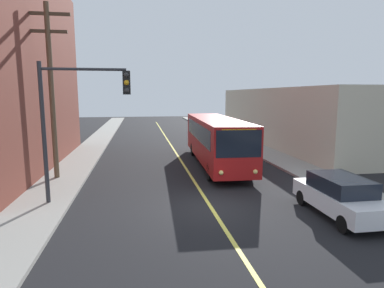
{
  "coord_description": "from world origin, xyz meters",
  "views": [
    {
      "loc": [
        -2.95,
        -13.0,
        4.78
      ],
      "look_at": [
        0.0,
        5.05,
        2.0
      ],
      "focal_mm": 30.23,
      "sensor_mm": 36.0,
      "label": 1
    }
  ],
  "objects_px": {
    "utility_pole_near": "(51,84)",
    "traffic_signal_left_corner": "(80,106)",
    "parked_car_white": "(340,196)",
    "city_bus": "(216,139)"
  },
  "relations": [
    {
      "from": "parked_car_white",
      "to": "traffic_signal_left_corner",
      "type": "distance_m",
      "value": 11.26
    },
    {
      "from": "city_bus",
      "to": "utility_pole_near",
      "type": "distance_m",
      "value": 10.77
    },
    {
      "from": "utility_pole_near",
      "to": "traffic_signal_left_corner",
      "type": "xyz_separation_m",
      "value": [
        2.24,
        -4.51,
        -1.08
      ]
    },
    {
      "from": "traffic_signal_left_corner",
      "to": "city_bus",
      "type": "bearing_deg",
      "value": 42.72
    },
    {
      "from": "traffic_signal_left_corner",
      "to": "parked_car_white",
      "type": "bearing_deg",
      "value": -17.27
    },
    {
      "from": "parked_car_white",
      "to": "utility_pole_near",
      "type": "relative_size",
      "value": 0.47
    },
    {
      "from": "city_bus",
      "to": "parked_car_white",
      "type": "relative_size",
      "value": 2.77
    },
    {
      "from": "city_bus",
      "to": "parked_car_white",
      "type": "height_order",
      "value": "city_bus"
    },
    {
      "from": "utility_pole_near",
      "to": "parked_car_white",
      "type": "bearing_deg",
      "value": -31.67
    },
    {
      "from": "city_bus",
      "to": "utility_pole_near",
      "type": "bearing_deg",
      "value": -165.65
    }
  ]
}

